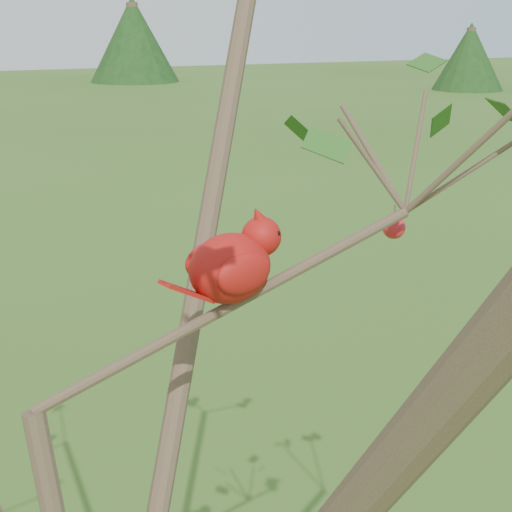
{
  "coord_description": "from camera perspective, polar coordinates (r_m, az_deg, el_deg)",
  "views": [
    {
      "loc": [
        -0.18,
        -0.97,
        2.5
      ],
      "look_at": [
        0.3,
        0.09,
        2.15
      ],
      "focal_mm": 55.0,
      "sensor_mm": 36.0,
      "label": 1
    }
  ],
  "objects": [
    {
      "name": "crabapple_tree",
      "position": [
        1.04,
        -11.42,
        -4.84
      ],
      "size": [
        2.35,
        2.05,
        2.95
      ],
      "color": "#3B2D20",
      "rests_on": "ground"
    },
    {
      "name": "cardinal",
      "position": [
        1.19,
        -1.62,
        -0.56
      ],
      "size": [
        0.22,
        0.13,
        0.16
      ],
      "rotation": [
        0.0,
        0.0,
        0.23
      ],
      "color": "red",
      "rests_on": "ground"
    }
  ]
}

